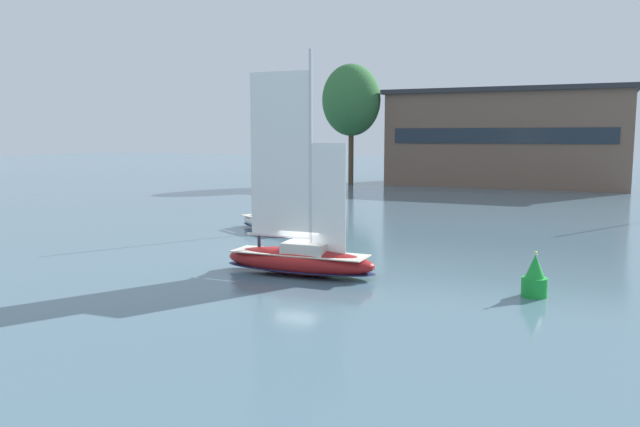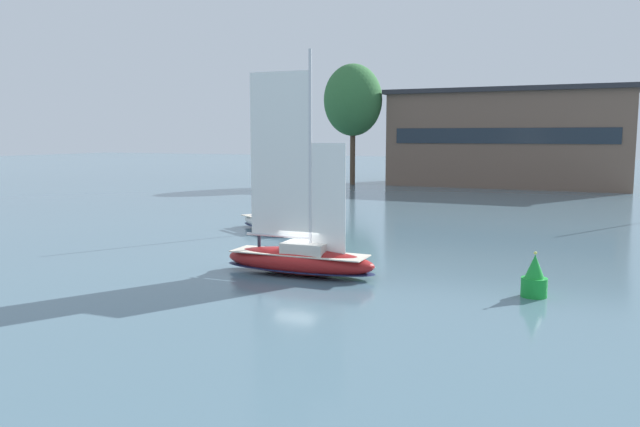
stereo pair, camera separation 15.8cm
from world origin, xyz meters
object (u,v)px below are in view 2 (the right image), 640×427
tree_shore_center (353,100)px  sailboat_moored_mid_channel (269,222)px  channel_buoy (534,279)px  sailboat_main (299,257)px  tree_shore_left (413,132)px

tree_shore_center → sailboat_moored_mid_channel: size_ratio=1.82×
tree_shore_center → sailboat_moored_mid_channel: bearing=-76.8°
tree_shore_center → channel_buoy: (34.17, -63.80, -12.74)m
sailboat_main → sailboat_moored_mid_channel: bearing=124.4°
tree_shore_center → sailboat_main: size_ratio=1.53×
sailboat_main → channel_buoy: 12.89m
tree_shore_left → sailboat_moored_mid_channel: (3.02, -55.07, -7.82)m
channel_buoy → sailboat_main: bearing=-179.0°
tree_shore_left → tree_shore_center: (-8.70, -5.01, 5.10)m
sailboat_moored_mid_channel → tree_shore_left: bearing=93.1°
tree_shore_center → channel_buoy: size_ratio=8.51×
sailboat_moored_mid_channel → channel_buoy: sailboat_moored_mid_channel is taller
tree_shore_center → sailboat_main: bearing=-71.6°
tree_shore_left → tree_shore_center: tree_shore_center is taller
tree_shore_left → sailboat_moored_mid_channel: 55.70m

